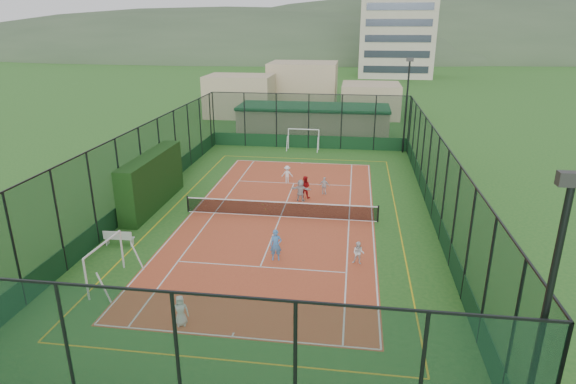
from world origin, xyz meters
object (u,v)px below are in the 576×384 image
futsal_goal_near (105,264)px  clubhouse (313,121)px  futsal_goal_far (303,139)px  child_near_left (180,311)px  child_far_left (287,174)px  apartment_tower (398,2)px  child_near_mid (276,245)px  child_near_right (358,253)px  child_far_back (301,190)px  white_bench (119,237)px  coach (305,187)px  floodlight_ne (406,107)px  floodlight_se (539,343)px  child_far_right (324,186)px

futsal_goal_near → clubhouse: bearing=-8.5°
futsal_goal_far → clubhouse: bearing=88.0°
clubhouse → child_near_left: 33.49m
child_near_left → child_far_left: bearing=67.4°
apartment_tower → child_near_mid: bearing=-97.4°
child_near_right → child_near_mid: bearing=-167.7°
child_near_left → child_far_back: size_ratio=0.86×
white_bench → coach: size_ratio=1.03×
clubhouse → child_near_mid: clubhouse is taller
floodlight_ne → child_near_left: size_ratio=6.56×
child_near_mid → floodlight_se: bearing=-62.9°
white_bench → child_far_left: size_ratio=1.22×
futsal_goal_far → floodlight_ne: bearing=3.0°
child_far_right → white_bench: bearing=53.8°
apartment_tower → child_near_mid: size_ratio=18.92×
child_near_left → child_far_back: bearing=60.6°
apartment_tower → coach: (-10.91, -78.47, -14.24)m
child_far_left → child_far_back: size_ratio=0.87×
child_near_left → floodlight_ne: bearing=51.6°
child_near_left → floodlight_se: bearing=-43.3°
futsal_goal_near → white_bench: bearing=22.0°
floodlight_se → child_near_left: size_ratio=6.56×
apartment_tower → child_far_left: 77.81m
child_near_right → child_near_left: bearing=-128.0°
white_bench → futsal_goal_near: (1.26, -3.77, 0.53)m
floodlight_se → child_far_back: size_ratio=5.65×
child_near_left → child_near_right: 9.04m
child_near_mid → floodlight_ne: bearing=61.6°
apartment_tower → coach: apartment_tower is taller
floodlight_se → futsal_goal_near: floodlight_se is taller
floodlight_ne → clubhouse: size_ratio=0.54×
child_near_right → child_far_back: bearing=124.9°
clubhouse → futsal_goal_near: bearing=-102.0°
child_near_mid → white_bench: bearing=167.7°
floodlight_se → child_near_right: bearing=109.5°
floodlight_se → coach: 21.74m
child_near_left → child_near_right: child_near_left is taller
floodlight_se → child_far_back: floodlight_se is taller
futsal_goal_near → child_near_right: size_ratio=2.58×
apartment_tower → child_near_right: bearing=-94.8°
futsal_goal_near → child_far_back: futsal_goal_near is taller
floodlight_se → futsal_goal_far: size_ratio=2.84×
floodlight_se → child_near_mid: bearing=125.8°
clubhouse → child_far_back: (0.89, -19.14, -0.83)m
floodlight_ne → coach: 15.45m
floodlight_ne → child_far_left: (-9.12, -10.05, -3.48)m
child_near_right → white_bench: bearing=-171.3°
child_near_mid → child_far_left: size_ratio=1.25×
apartment_tower → futsal_goal_near: 93.72m
floodlight_se → floodlight_ne: size_ratio=1.00×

